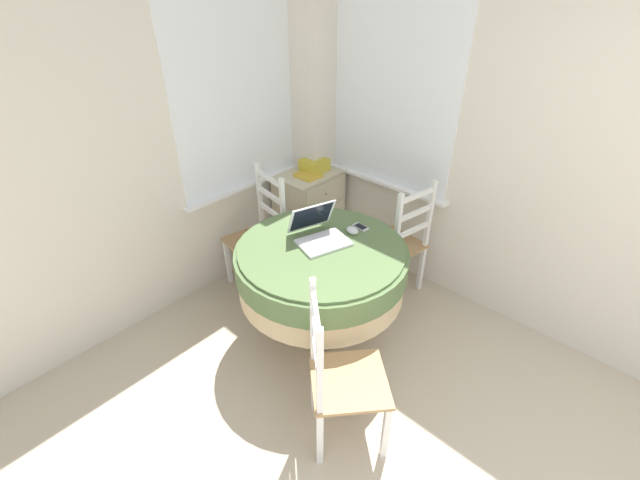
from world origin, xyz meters
TOP-DOWN VIEW (x-y plane):
  - corner_room_shell at (1.11, 1.96)m, footprint 4.19×4.97m
  - round_dining_table at (0.83, 2.00)m, footprint 1.14×1.14m
  - laptop at (0.89, 2.08)m, footprint 0.41×0.41m
  - computer_mouse at (1.10, 1.97)m, footprint 0.06×0.09m
  - cell_phone at (1.20, 1.97)m, footprint 0.07×0.12m
  - dining_chair_near_back_window at (0.95, 2.79)m, footprint 0.47×0.46m
  - dining_chair_near_right_window at (1.62, 1.91)m, footprint 0.46×0.47m
  - dining_chair_camera_near at (0.32, 1.40)m, footprint 0.57×0.57m
  - corner_cabinet at (1.62, 2.87)m, footprint 0.57×0.43m
  - storage_box at (1.68, 2.86)m, footprint 0.20×0.20m
  - book_on_cabinet at (1.55, 2.81)m, footprint 0.17×0.20m

SIDE VIEW (x-z plane):
  - corner_cabinet at x=1.62m, z-range 0.00..0.78m
  - dining_chair_near_back_window at x=0.95m, z-range -0.04..0.96m
  - dining_chair_near_right_window at x=1.62m, z-range -0.04..0.96m
  - dining_chair_camera_near at x=0.32m, z-range -0.04..0.96m
  - round_dining_table at x=0.83m, z-range 0.23..0.99m
  - cell_phone at x=1.20m, z-range 0.76..0.77m
  - computer_mouse at x=1.10m, z-range 0.76..0.81m
  - book_on_cabinet at x=1.55m, z-range 0.78..0.80m
  - laptop at x=0.89m, z-range 0.70..0.93m
  - storage_box at x=1.68m, z-range 0.78..0.88m
  - corner_room_shell at x=1.11m, z-range 0.00..2.55m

